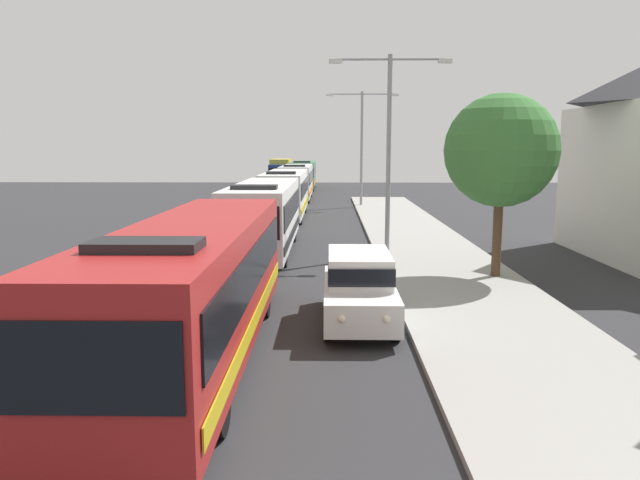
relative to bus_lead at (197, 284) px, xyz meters
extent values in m
cube|color=maroon|center=(0.00, 0.02, 0.01)|extent=(2.50, 11.78, 2.70)
cube|color=black|center=(1.27, 0.02, 0.36)|extent=(0.04, 10.84, 1.00)
cube|color=black|center=(-1.27, 0.02, 0.36)|extent=(0.04, 10.84, 1.00)
cube|color=black|center=(0.00, -5.89, 0.31)|extent=(2.30, 0.04, 1.20)
cube|color=gold|center=(1.28, 0.02, -0.79)|extent=(0.03, 11.19, 0.36)
cube|color=black|center=(0.00, -3.51, 1.44)|extent=(1.75, 0.90, 0.16)
cylinder|color=black|center=(1.10, -3.63, -1.19)|extent=(0.28, 1.00, 1.00)
cylinder|color=black|center=(-1.10, -3.63, -1.19)|extent=(0.28, 1.00, 1.00)
cylinder|color=black|center=(1.10, 3.26, -1.19)|extent=(0.28, 1.00, 1.00)
cylinder|color=black|center=(-1.10, 3.26, -1.19)|extent=(0.28, 1.00, 1.00)
cube|color=silver|center=(0.00, 13.55, 0.01)|extent=(2.50, 10.86, 2.70)
cube|color=black|center=(1.27, 13.55, 0.36)|extent=(0.04, 10.00, 1.00)
cube|color=black|center=(-1.27, 13.55, 0.36)|extent=(0.04, 10.00, 1.00)
cube|color=black|center=(0.00, 8.10, 0.31)|extent=(2.30, 0.04, 1.20)
cube|color=black|center=(1.28, 13.55, -0.79)|extent=(0.03, 10.32, 0.36)
cube|color=black|center=(0.00, 10.29, 1.44)|extent=(1.75, 0.90, 0.16)
cylinder|color=black|center=(1.10, 10.18, -1.19)|extent=(0.28, 1.00, 1.00)
cylinder|color=black|center=(-1.10, 10.18, -1.19)|extent=(0.28, 1.00, 1.00)
cylinder|color=black|center=(1.10, 16.54, -1.19)|extent=(0.28, 1.00, 1.00)
cylinder|color=black|center=(-1.10, 16.54, -1.19)|extent=(0.28, 1.00, 1.00)
cube|color=silver|center=(0.00, 26.70, 0.01)|extent=(2.50, 11.36, 2.70)
cube|color=black|center=(1.27, 26.70, 0.36)|extent=(0.04, 10.45, 1.00)
cube|color=black|center=(-1.27, 26.70, 0.36)|extent=(0.04, 10.45, 1.00)
cube|color=black|center=(0.00, 21.00, 0.31)|extent=(2.30, 0.04, 1.20)
cube|color=gold|center=(1.28, 26.70, -0.79)|extent=(0.03, 10.79, 0.36)
cube|color=black|center=(0.00, 23.29, 1.44)|extent=(1.75, 0.90, 0.16)
cylinder|color=black|center=(1.10, 23.18, -1.19)|extent=(0.28, 1.00, 1.00)
cylinder|color=black|center=(-1.10, 23.18, -1.19)|extent=(0.28, 1.00, 1.00)
cylinder|color=black|center=(1.10, 29.82, -1.19)|extent=(0.28, 1.00, 1.00)
cylinder|color=black|center=(-1.10, 29.82, -1.19)|extent=(0.28, 1.00, 1.00)
cube|color=silver|center=(0.00, 40.38, 0.01)|extent=(2.50, 11.06, 2.70)
cube|color=black|center=(1.27, 40.38, 0.36)|extent=(0.04, 10.18, 1.00)
cube|color=black|center=(-1.27, 40.38, 0.36)|extent=(0.04, 10.18, 1.00)
cube|color=black|center=(0.00, 34.83, 0.31)|extent=(2.30, 0.04, 1.20)
cube|color=orange|center=(1.28, 40.38, -0.79)|extent=(0.03, 10.51, 0.36)
cube|color=black|center=(0.00, 37.06, 1.44)|extent=(1.75, 0.90, 0.16)
cylinder|color=black|center=(1.10, 36.95, -1.19)|extent=(0.28, 1.00, 1.00)
cylinder|color=black|center=(-1.10, 36.95, -1.19)|extent=(0.28, 1.00, 1.00)
cylinder|color=black|center=(1.10, 43.42, -1.19)|extent=(0.28, 1.00, 1.00)
cylinder|color=black|center=(-1.10, 43.42, -1.19)|extent=(0.28, 1.00, 1.00)
cube|color=#33724C|center=(0.00, 53.43, 0.01)|extent=(2.50, 10.42, 2.70)
cube|color=black|center=(1.27, 53.43, 0.36)|extent=(0.04, 9.59, 1.00)
cube|color=black|center=(-1.27, 53.43, 0.36)|extent=(0.04, 9.59, 1.00)
cube|color=black|center=(0.00, 48.20, 0.31)|extent=(2.30, 0.04, 1.20)
cube|color=orange|center=(1.28, 53.43, -0.79)|extent=(0.03, 9.90, 0.36)
cube|color=black|center=(0.00, 50.30, 1.44)|extent=(1.75, 0.90, 0.16)
cylinder|color=black|center=(1.10, 50.20, -1.19)|extent=(0.28, 1.00, 1.00)
cylinder|color=black|center=(-1.10, 50.20, -1.19)|extent=(0.28, 1.00, 1.00)
cylinder|color=black|center=(1.10, 56.29, -1.19)|extent=(0.28, 1.00, 1.00)
cylinder|color=black|center=(-1.10, 56.29, -1.19)|extent=(0.28, 1.00, 1.00)
cube|color=white|center=(3.70, 2.69, -0.99)|extent=(1.84, 4.64, 0.80)
cube|color=white|center=(3.70, 2.84, -0.19)|extent=(1.62, 2.69, 0.80)
cube|color=black|center=(3.70, 2.84, -0.19)|extent=(1.66, 2.78, 0.44)
sphere|color=#F9EFCC|center=(3.19, 0.35, -0.89)|extent=(0.18, 0.18, 0.18)
sphere|color=#F9EFCC|center=(4.20, 0.35, -0.89)|extent=(0.18, 0.18, 0.18)
cylinder|color=black|center=(2.88, 1.25, -1.34)|extent=(0.22, 0.70, 0.70)
cylinder|color=black|center=(4.52, 1.25, -1.34)|extent=(0.22, 0.70, 0.70)
cylinder|color=black|center=(2.88, 4.13, -1.34)|extent=(0.22, 0.70, 0.70)
cylinder|color=black|center=(4.52, 4.13, -1.34)|extent=(0.22, 0.70, 0.70)
cube|color=navy|center=(-3.30, 59.76, -0.24)|extent=(2.30, 1.80, 2.20)
cube|color=gold|center=(-3.30, 63.80, 0.11)|extent=(2.35, 6.27, 2.70)
cube|color=black|center=(-3.30, 58.84, 0.06)|extent=(2.07, 0.04, 0.90)
cylinder|color=black|center=(-4.33, 59.76, -1.24)|extent=(0.26, 0.90, 0.90)
cylinder|color=black|center=(-2.27, 59.76, -1.24)|extent=(0.26, 0.90, 0.90)
cylinder|color=black|center=(-4.33, 65.12, -1.24)|extent=(0.26, 0.90, 0.90)
cylinder|color=black|center=(-2.27, 65.12, -1.24)|extent=(0.26, 0.90, 0.90)
cylinder|color=gray|center=(5.40, 12.71, 2.60)|extent=(0.20, 0.20, 8.29)
cylinder|color=gray|center=(4.27, 12.71, 6.55)|extent=(2.25, 0.10, 0.10)
cube|color=silver|center=(3.14, 12.71, 6.47)|extent=(0.56, 0.28, 0.16)
cylinder|color=gray|center=(6.53, 12.71, 6.55)|extent=(2.25, 0.10, 0.10)
cube|color=silver|center=(7.65, 12.71, 6.47)|extent=(0.56, 0.28, 0.16)
cylinder|color=gray|center=(5.40, 34.23, 2.83)|extent=(0.20, 0.20, 8.74)
cylinder|color=gray|center=(4.14, 34.23, 7.00)|extent=(2.52, 0.10, 0.10)
cube|color=silver|center=(2.88, 34.23, 6.92)|extent=(0.56, 0.28, 0.16)
cylinder|color=gray|center=(6.66, 34.23, 7.00)|extent=(2.52, 0.10, 0.10)
cube|color=silver|center=(7.92, 34.23, 6.92)|extent=(0.56, 0.28, 0.16)
cylinder|color=#4C3823|center=(8.79, 8.02, -0.12)|extent=(0.32, 0.32, 2.84)
sphere|color=#387033|center=(8.79, 8.02, 2.85)|extent=(3.89, 3.89, 3.89)
camera|label=1|loc=(2.91, -12.75, 2.97)|focal=33.49mm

